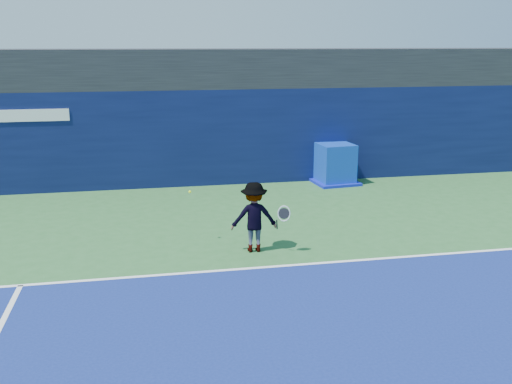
% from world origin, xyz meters
% --- Properties ---
extents(ground, '(80.00, 80.00, 0.00)m').
position_xyz_m(ground, '(0.00, 0.00, 0.00)').
color(ground, '#2C622E').
rests_on(ground, ground).
extents(baseline, '(24.00, 0.10, 0.01)m').
position_xyz_m(baseline, '(0.00, 3.00, 0.01)').
color(baseline, white).
rests_on(baseline, ground).
extents(stadium_band, '(36.00, 3.00, 1.20)m').
position_xyz_m(stadium_band, '(0.00, 11.50, 3.60)').
color(stadium_band, black).
rests_on(stadium_band, back_wall_assembly).
extents(back_wall_assembly, '(36.00, 1.03, 3.00)m').
position_xyz_m(back_wall_assembly, '(-0.00, 10.50, 1.50)').
color(back_wall_assembly, '#0A123B').
rests_on(back_wall_assembly, ground).
extents(equipment_cart, '(1.47, 1.47, 1.28)m').
position_xyz_m(equipment_cart, '(3.34, 9.59, 0.58)').
color(equipment_cart, '#0B32A6').
rests_on(equipment_cart, ground).
extents(tennis_player, '(1.24, 0.69, 1.53)m').
position_xyz_m(tennis_player, '(-0.37, 4.00, 0.77)').
color(tennis_player, silver).
rests_on(tennis_player, ground).
extents(tennis_ball, '(0.06, 0.06, 0.06)m').
position_xyz_m(tennis_ball, '(-1.67, 4.77, 1.20)').
color(tennis_ball, '#DBF41B').
rests_on(tennis_ball, ground).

